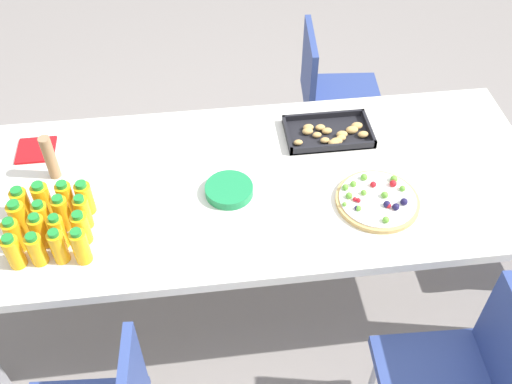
{
  "coord_description": "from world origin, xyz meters",
  "views": [
    {
      "loc": [
        -0.17,
        -1.6,
        2.34
      ],
      "look_at": [
        0.02,
        -0.08,
        0.75
      ],
      "focal_mm": 41.55,
      "sensor_mm": 36.0,
      "label": 1
    }
  ],
  "objects_px": {
    "juice_bottle_6": "(58,232)",
    "juice_bottle_4": "(14,235)",
    "juice_bottle_9": "(42,217)",
    "napkin_stack": "(36,150)",
    "party_table": "(248,192)",
    "juice_bottle_5": "(39,231)",
    "juice_bottle_11": "(83,212)",
    "chair_near_right": "(464,379)",
    "juice_bottle_12": "(21,203)",
    "juice_bottle_7": "(81,228)",
    "juice_bottle_14": "(66,198)",
    "cardboard_tube": "(50,158)",
    "juice_bottle_8": "(19,218)",
    "snack_tray": "(330,133)",
    "juice_bottle_10": "(62,213)",
    "juice_bottle_15": "(85,198)",
    "juice_bottle_13": "(43,200)",
    "juice_bottle_3": "(81,246)",
    "fruit_pizza": "(377,200)",
    "juice_bottle_1": "(36,249)",
    "juice_bottle_0": "(14,252)",
    "juice_bottle_2": "(58,247)",
    "plate_stack": "(229,190)",
    "chair_far_right": "(330,91)"
  },
  "relations": [
    {
      "from": "juice_bottle_6",
      "to": "juice_bottle_4",
      "type": "bearing_deg",
      "value": 179.33
    },
    {
      "from": "juice_bottle_9",
      "to": "napkin_stack",
      "type": "height_order",
      "value": "juice_bottle_9"
    },
    {
      "from": "party_table",
      "to": "juice_bottle_4",
      "type": "relative_size",
      "value": 15.86
    },
    {
      "from": "juice_bottle_5",
      "to": "juice_bottle_11",
      "type": "xyz_separation_m",
      "value": [
        0.14,
        0.07,
        -0.0
      ]
    },
    {
      "from": "chair_near_right",
      "to": "juice_bottle_12",
      "type": "distance_m",
      "value": 1.64
    },
    {
      "from": "juice_bottle_7",
      "to": "juice_bottle_14",
      "type": "xyz_separation_m",
      "value": [
        -0.06,
        0.15,
        0.0
      ]
    },
    {
      "from": "juice_bottle_7",
      "to": "cardboard_tube",
      "type": "height_order",
      "value": "cardboard_tube"
    },
    {
      "from": "juice_bottle_8",
      "to": "snack_tray",
      "type": "distance_m",
      "value": 1.24
    },
    {
      "from": "juice_bottle_10",
      "to": "napkin_stack",
      "type": "xyz_separation_m",
      "value": [
        -0.16,
        0.42,
        -0.07
      ]
    },
    {
      "from": "juice_bottle_4",
      "to": "juice_bottle_6",
      "type": "bearing_deg",
      "value": -0.67
    },
    {
      "from": "juice_bottle_15",
      "to": "juice_bottle_8",
      "type": "bearing_deg",
      "value": -162.35
    },
    {
      "from": "juice_bottle_13",
      "to": "snack_tray",
      "type": "bearing_deg",
      "value": 14.99
    },
    {
      "from": "juice_bottle_4",
      "to": "juice_bottle_13",
      "type": "relative_size",
      "value": 0.96
    },
    {
      "from": "snack_tray",
      "to": "juice_bottle_7",
      "type": "bearing_deg",
      "value": -155.41
    },
    {
      "from": "juice_bottle_14",
      "to": "juice_bottle_7",
      "type": "bearing_deg",
      "value": -65.94
    },
    {
      "from": "juice_bottle_6",
      "to": "snack_tray",
      "type": "bearing_deg",
      "value": 23.52
    },
    {
      "from": "juice_bottle_3",
      "to": "juice_bottle_9",
      "type": "relative_size",
      "value": 1.09
    },
    {
      "from": "juice_bottle_10",
      "to": "fruit_pizza",
      "type": "bearing_deg",
      "value": -1.19
    },
    {
      "from": "juice_bottle_3",
      "to": "juice_bottle_1",
      "type": "bearing_deg",
      "value": 175.53
    },
    {
      "from": "chair_near_right",
      "to": "juice_bottle_1",
      "type": "bearing_deg",
      "value": 72.82
    },
    {
      "from": "juice_bottle_4",
      "to": "cardboard_tube",
      "type": "bearing_deg",
      "value": 76.36
    },
    {
      "from": "juice_bottle_8",
      "to": "juice_bottle_15",
      "type": "bearing_deg",
      "value": 17.65
    },
    {
      "from": "juice_bottle_0",
      "to": "juice_bottle_9",
      "type": "relative_size",
      "value": 1.03
    },
    {
      "from": "fruit_pizza",
      "to": "juice_bottle_1",
      "type": "bearing_deg",
      "value": -174.13
    },
    {
      "from": "juice_bottle_2",
      "to": "juice_bottle_10",
      "type": "height_order",
      "value": "juice_bottle_10"
    },
    {
      "from": "juice_bottle_6",
      "to": "plate_stack",
      "type": "relative_size",
      "value": 0.81
    },
    {
      "from": "snack_tray",
      "to": "juice_bottle_8",
      "type": "bearing_deg",
      "value": -162.54
    },
    {
      "from": "juice_bottle_4",
      "to": "cardboard_tube",
      "type": "relative_size",
      "value": 0.76
    },
    {
      "from": "juice_bottle_2",
      "to": "cardboard_tube",
      "type": "relative_size",
      "value": 0.76
    },
    {
      "from": "juice_bottle_12",
      "to": "cardboard_tube",
      "type": "distance_m",
      "value": 0.22
    },
    {
      "from": "chair_far_right",
      "to": "juice_bottle_11",
      "type": "xyz_separation_m",
      "value": [
        -1.12,
        -0.97,
        0.29
      ]
    },
    {
      "from": "juice_bottle_0",
      "to": "juice_bottle_6",
      "type": "relative_size",
      "value": 0.96
    },
    {
      "from": "juice_bottle_2",
      "to": "juice_bottle_11",
      "type": "xyz_separation_m",
      "value": [
        0.07,
        0.15,
        -0.0
      ]
    },
    {
      "from": "juice_bottle_15",
      "to": "cardboard_tube",
      "type": "relative_size",
      "value": 0.75
    },
    {
      "from": "chair_far_right",
      "to": "juice_bottle_11",
      "type": "height_order",
      "value": "juice_bottle_11"
    },
    {
      "from": "juice_bottle_7",
      "to": "juice_bottle_12",
      "type": "relative_size",
      "value": 1.04
    },
    {
      "from": "juice_bottle_1",
      "to": "juice_bottle_12",
      "type": "bearing_deg",
      "value": 110.06
    },
    {
      "from": "juice_bottle_3",
      "to": "juice_bottle_12",
      "type": "distance_m",
      "value": 0.33
    },
    {
      "from": "party_table",
      "to": "juice_bottle_7",
      "type": "height_order",
      "value": "juice_bottle_7"
    },
    {
      "from": "juice_bottle_2",
      "to": "snack_tray",
      "type": "bearing_deg",
      "value": 26.6
    },
    {
      "from": "chair_near_right",
      "to": "cardboard_tube",
      "type": "height_order",
      "value": "cardboard_tube"
    },
    {
      "from": "chair_far_right",
      "to": "juice_bottle_14",
      "type": "height_order",
      "value": "juice_bottle_14"
    },
    {
      "from": "party_table",
      "to": "snack_tray",
      "type": "xyz_separation_m",
      "value": [
        0.37,
        0.22,
        0.07
      ]
    },
    {
      "from": "juice_bottle_11",
      "to": "snack_tray",
      "type": "distance_m",
      "value": 1.04
    },
    {
      "from": "party_table",
      "to": "juice_bottle_6",
      "type": "distance_m",
      "value": 0.72
    },
    {
      "from": "juice_bottle_5",
      "to": "cardboard_tube",
      "type": "xyz_separation_m",
      "value": [
        0.0,
        0.34,
        0.03
      ]
    },
    {
      "from": "chair_far_right",
      "to": "juice_bottle_9",
      "type": "distance_m",
      "value": 1.62
    },
    {
      "from": "chair_near_right",
      "to": "snack_tray",
      "type": "distance_m",
      "value": 1.06
    },
    {
      "from": "juice_bottle_9",
      "to": "plate_stack",
      "type": "bearing_deg",
      "value": 8.27
    },
    {
      "from": "chair_far_right",
      "to": "juice_bottle_15",
      "type": "xyz_separation_m",
      "value": [
        -1.11,
        -0.9,
        0.29
      ]
    }
  ]
}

